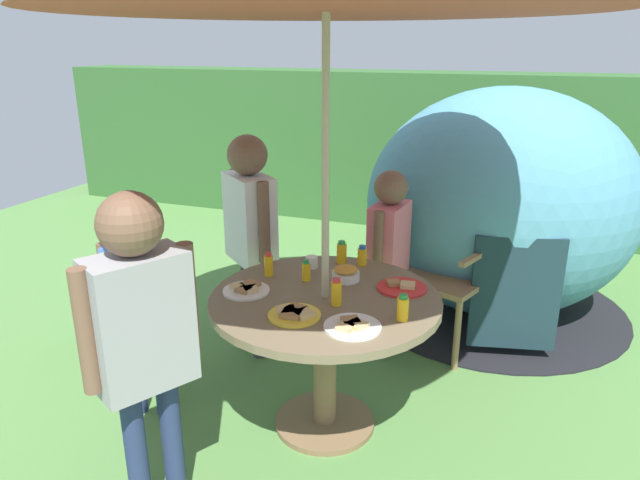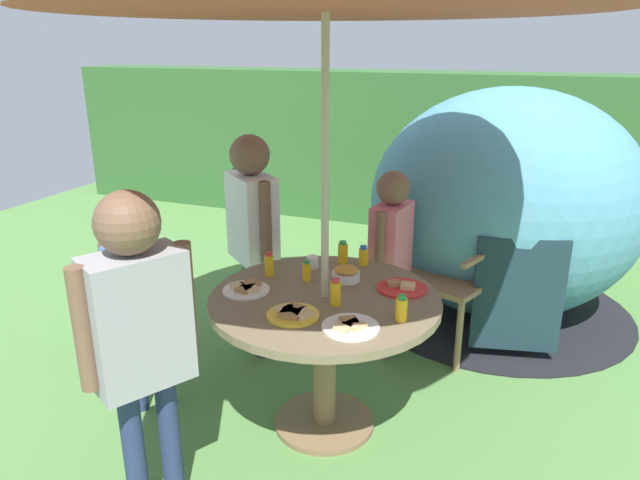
{
  "view_description": "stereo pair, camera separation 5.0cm",
  "coord_description": "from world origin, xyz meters",
  "px_view_note": "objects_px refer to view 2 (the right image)",
  "views": [
    {
      "loc": [
        0.87,
        -2.42,
        1.91
      ],
      "look_at": [
        -0.06,
        0.1,
        0.98
      ],
      "focal_mm": 32.61,
      "sensor_mm": 36.0,
      "label": 1
    },
    {
      "loc": [
        0.91,
        -2.4,
        1.91
      ],
      "look_at": [
        -0.06,
        0.1,
        0.98
      ],
      "focal_mm": 32.61,
      "sensor_mm": 36.0,
      "label": 2
    }
  ],
  "objects_px": {
    "wooden_chair": "(450,261)",
    "juice_bottle_far_right": "(307,271)",
    "juice_bottle_near_right": "(401,309)",
    "dome_tent": "(505,205)",
    "child_in_grey_shirt": "(138,321)",
    "plate_mid_left": "(293,313)",
    "juice_bottle_back_edge": "(363,256)",
    "plate_center_back": "(246,289)",
    "child_in_pink_shirt": "(391,241)",
    "cup_near": "(313,262)",
    "snack_bowl": "(346,274)",
    "juice_bottle_center_front": "(269,265)",
    "child_in_white_shirt": "(252,218)",
    "garden_table": "(325,325)",
    "juice_bottle_far_left": "(336,292)",
    "potted_plant": "(109,297)",
    "juice_bottle_front_edge": "(343,253)",
    "plate_mid_right": "(350,326)",
    "plate_near_left": "(402,288)",
    "child_in_blue_shirt": "(140,285)"
  },
  "relations": [
    {
      "from": "wooden_chair",
      "to": "plate_center_back",
      "type": "relative_size",
      "value": 4.32
    },
    {
      "from": "child_in_pink_shirt",
      "to": "plate_mid_left",
      "type": "height_order",
      "value": "child_in_pink_shirt"
    },
    {
      "from": "juice_bottle_far_left",
      "to": "snack_bowl",
      "type": "bearing_deg",
      "value": 99.47
    },
    {
      "from": "wooden_chair",
      "to": "child_in_white_shirt",
      "type": "height_order",
      "value": "child_in_white_shirt"
    },
    {
      "from": "snack_bowl",
      "to": "juice_bottle_near_right",
      "type": "relative_size",
      "value": 1.18
    },
    {
      "from": "dome_tent",
      "to": "juice_bottle_back_edge",
      "type": "bearing_deg",
      "value": -129.34
    },
    {
      "from": "wooden_chair",
      "to": "juice_bottle_near_right",
      "type": "xyz_separation_m",
      "value": [
        -0.02,
        -1.25,
        0.22
      ]
    },
    {
      "from": "child_in_pink_shirt",
      "to": "child_in_grey_shirt",
      "type": "xyz_separation_m",
      "value": [
        -0.56,
        -1.65,
        0.14
      ]
    },
    {
      "from": "juice_bottle_far_right",
      "to": "juice_bottle_center_front",
      "type": "xyz_separation_m",
      "value": [
        -0.21,
        -0.01,
        0.01
      ]
    },
    {
      "from": "child_in_pink_shirt",
      "to": "juice_bottle_center_front",
      "type": "height_order",
      "value": "child_in_pink_shirt"
    },
    {
      "from": "snack_bowl",
      "to": "juice_bottle_back_edge",
      "type": "relative_size",
      "value": 1.3
    },
    {
      "from": "plate_near_left",
      "to": "juice_bottle_far_left",
      "type": "distance_m",
      "value": 0.38
    },
    {
      "from": "potted_plant",
      "to": "juice_bottle_far_right",
      "type": "xyz_separation_m",
      "value": [
        1.46,
        -0.15,
        0.46
      ]
    },
    {
      "from": "child_in_grey_shirt",
      "to": "cup_near",
      "type": "distance_m",
      "value": 1.17
    },
    {
      "from": "plate_near_left",
      "to": "juice_bottle_front_edge",
      "type": "relative_size",
      "value": 1.96
    },
    {
      "from": "child_in_blue_shirt",
      "to": "dome_tent",
      "type": "bearing_deg",
      "value": 37.47
    },
    {
      "from": "child_in_pink_shirt",
      "to": "juice_bottle_far_right",
      "type": "relative_size",
      "value": 10.71
    },
    {
      "from": "juice_bottle_center_front",
      "to": "juice_bottle_back_edge",
      "type": "height_order",
      "value": "juice_bottle_center_front"
    },
    {
      "from": "cup_near",
      "to": "juice_bottle_front_edge",
      "type": "bearing_deg",
      "value": 45.41
    },
    {
      "from": "juice_bottle_far_left",
      "to": "juice_bottle_near_right",
      "type": "bearing_deg",
      "value": -8.52
    },
    {
      "from": "child_in_pink_shirt",
      "to": "cup_near",
      "type": "bearing_deg",
      "value": -23.4
    },
    {
      "from": "plate_mid_left",
      "to": "juice_bottle_far_left",
      "type": "height_order",
      "value": "juice_bottle_far_left"
    },
    {
      "from": "plate_near_left",
      "to": "juice_bottle_far_right",
      "type": "xyz_separation_m",
      "value": [
        -0.49,
        -0.06,
        0.04
      ]
    },
    {
      "from": "garden_table",
      "to": "juice_bottle_far_left",
      "type": "xyz_separation_m",
      "value": [
        0.08,
        -0.07,
        0.22
      ]
    },
    {
      "from": "child_in_white_shirt",
      "to": "plate_mid_right",
      "type": "distance_m",
      "value": 1.24
    },
    {
      "from": "wooden_chair",
      "to": "juice_bottle_far_right",
      "type": "xyz_separation_m",
      "value": [
        -0.59,
        -0.98,
        0.21
      ]
    },
    {
      "from": "dome_tent",
      "to": "plate_center_back",
      "type": "bearing_deg",
      "value": -133.21
    },
    {
      "from": "cup_near",
      "to": "child_in_white_shirt",
      "type": "bearing_deg",
      "value": 154.02
    },
    {
      "from": "juice_bottle_near_right",
      "to": "plate_mid_right",
      "type": "bearing_deg",
      "value": -140.45
    },
    {
      "from": "child_in_pink_shirt",
      "to": "dome_tent",
      "type": "bearing_deg",
      "value": 154.91
    },
    {
      "from": "wooden_chair",
      "to": "child_in_pink_shirt",
      "type": "height_order",
      "value": "child_in_pink_shirt"
    },
    {
      "from": "dome_tent",
      "to": "plate_center_back",
      "type": "xyz_separation_m",
      "value": [
        -1.08,
        -1.85,
        -0.06
      ]
    },
    {
      "from": "juice_bottle_center_front",
      "to": "wooden_chair",
      "type": "bearing_deg",
      "value": 50.93
    },
    {
      "from": "dome_tent",
      "to": "child_in_grey_shirt",
      "type": "distance_m",
      "value": 2.82
    },
    {
      "from": "juice_bottle_far_left",
      "to": "cup_near",
      "type": "bearing_deg",
      "value": 124.87
    },
    {
      "from": "juice_bottle_back_edge",
      "to": "plate_center_back",
      "type": "bearing_deg",
      "value": -128.3
    },
    {
      "from": "snack_bowl",
      "to": "juice_bottle_center_front",
      "type": "xyz_separation_m",
      "value": [
        -0.4,
        -0.08,
        0.02
      ]
    },
    {
      "from": "potted_plant",
      "to": "plate_mid_right",
      "type": "distance_m",
      "value": 1.97
    },
    {
      "from": "plate_center_back",
      "to": "juice_bottle_near_right",
      "type": "distance_m",
      "value": 0.79
    },
    {
      "from": "snack_bowl",
      "to": "plate_mid_right",
      "type": "relative_size",
      "value": 0.58
    },
    {
      "from": "potted_plant",
      "to": "juice_bottle_back_edge",
      "type": "bearing_deg",
      "value": 5.52
    },
    {
      "from": "juice_bottle_far_right",
      "to": "juice_bottle_near_right",
      "type": "bearing_deg",
      "value": -25.72
    },
    {
      "from": "snack_bowl",
      "to": "plate_mid_left",
      "type": "distance_m",
      "value": 0.49
    },
    {
      "from": "wooden_chair",
      "to": "cup_near",
      "type": "bearing_deg",
      "value": -107.19
    },
    {
      "from": "dome_tent",
      "to": "plate_mid_right",
      "type": "bearing_deg",
      "value": -116.03
    },
    {
      "from": "child_in_grey_shirt",
      "to": "plate_mid_left",
      "type": "xyz_separation_m",
      "value": [
        0.39,
        0.55,
        -0.15
      ]
    },
    {
      "from": "potted_plant",
      "to": "child_in_grey_shirt",
      "type": "height_order",
      "value": "child_in_grey_shirt"
    },
    {
      "from": "juice_bottle_center_front",
      "to": "juice_bottle_back_edge",
      "type": "distance_m",
      "value": 0.53
    },
    {
      "from": "cup_near",
      "to": "plate_mid_left",
      "type": "bearing_deg",
      "value": -76.5
    },
    {
      "from": "potted_plant",
      "to": "juice_bottle_near_right",
      "type": "xyz_separation_m",
      "value": [
        2.02,
        -0.42,
        0.46
      ]
    }
  ]
}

